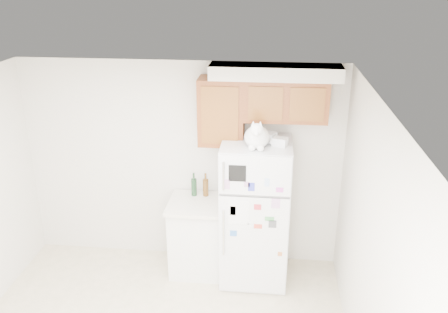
# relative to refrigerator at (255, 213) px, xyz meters

# --- Properties ---
(room_shell) EXTENTS (3.84, 4.04, 2.52)m
(room_shell) POSITION_rel_refrigerator_xyz_m (-0.78, -1.36, 0.82)
(room_shell) COLOR beige
(room_shell) RESTS_ON ground_plane
(refrigerator) EXTENTS (0.76, 0.78, 1.70)m
(refrigerator) POSITION_rel_refrigerator_xyz_m (0.00, 0.00, 0.00)
(refrigerator) COLOR silver
(refrigerator) RESTS_ON ground_plane
(base_counter) EXTENTS (0.64, 0.64, 0.92)m
(base_counter) POSITION_rel_refrigerator_xyz_m (-0.69, 0.07, -0.39)
(base_counter) COLOR white
(base_counter) RESTS_ON ground_plane
(cat) EXTENTS (0.32, 0.47, 0.33)m
(cat) POSITION_rel_refrigerator_xyz_m (0.00, -0.14, 0.97)
(cat) COLOR white
(cat) RESTS_ON refrigerator
(storage_box_back) EXTENTS (0.22, 0.19, 0.10)m
(storage_box_back) POSITION_rel_refrigerator_xyz_m (0.11, 0.07, 0.90)
(storage_box_back) COLOR white
(storage_box_back) RESTS_ON refrigerator
(storage_box_front) EXTENTS (0.18, 0.15, 0.09)m
(storage_box_front) POSITION_rel_refrigerator_xyz_m (0.24, -0.07, 0.89)
(storage_box_front) COLOR white
(storage_box_front) RESTS_ON refrigerator
(bottle_green) EXTENTS (0.07, 0.07, 0.29)m
(bottle_green) POSITION_rel_refrigerator_xyz_m (-0.74, 0.24, 0.21)
(bottle_green) COLOR #19381E
(bottle_green) RESTS_ON base_counter
(bottle_amber) EXTENTS (0.07, 0.07, 0.29)m
(bottle_amber) POSITION_rel_refrigerator_xyz_m (-0.60, 0.24, 0.21)
(bottle_amber) COLOR #593814
(bottle_amber) RESTS_ON base_counter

